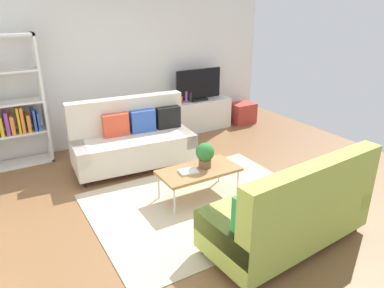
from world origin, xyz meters
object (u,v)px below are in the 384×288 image
(couch_green, at_px, (291,211))
(bottle_2, at_px, (190,97))
(storage_trunk, at_px, (242,113))
(vase_0, at_px, (172,100))
(tv, at_px, (199,85))
(potted_plant, at_px, (205,154))
(couch_beige, at_px, (133,140))
(bottle_0, at_px, (181,100))
(tv_console, at_px, (198,115))
(bookshelf, at_px, (5,109))
(table_book_0, at_px, (188,172))
(coffee_table, at_px, (199,171))
(bottle_1, at_px, (186,97))

(couch_green, distance_m, bottle_2, 3.92)
(storage_trunk, xyz_separation_m, vase_0, (-1.68, 0.15, 0.49))
(tv, bearing_deg, vase_0, 173.12)
(potted_plant, bearing_deg, couch_beige, 109.33)
(couch_beige, relative_size, bottle_0, 13.70)
(tv_console, xyz_separation_m, tv, (0.00, -0.02, 0.63))
(couch_green, distance_m, tv, 4.01)
(couch_green, height_order, potted_plant, couch_green)
(tv_console, height_order, bottle_2, bottle_2)
(tv_console, distance_m, bottle_2, 0.47)
(bookshelf, xyz_separation_m, table_book_0, (1.91, -2.43, -0.54))
(couch_beige, distance_m, vase_0, 1.64)
(bookshelf, xyz_separation_m, vase_0, (2.95, 0.03, -0.26))
(coffee_table, distance_m, vase_0, 2.62)
(vase_0, bearing_deg, table_book_0, -112.92)
(potted_plant, xyz_separation_m, bottle_1, (1.04, 2.34, 0.14))
(storage_trunk, distance_m, potted_plant, 3.37)
(bottle_1, bearing_deg, storage_trunk, -2.45)
(couch_beige, height_order, tv, tv)
(tv, height_order, potted_plant, tv)
(tv, distance_m, bottle_1, 0.36)
(bottle_0, bearing_deg, bottle_2, 0.00)
(coffee_table, distance_m, bottle_2, 2.69)
(tv, bearing_deg, table_book_0, -124.12)
(bookshelf, bearing_deg, bottle_0, -1.10)
(couch_beige, xyz_separation_m, vase_0, (1.25, 1.03, 0.26))
(couch_beige, relative_size, table_book_0, 8.17)
(bookshelf, bearing_deg, vase_0, 0.58)
(bookshelf, distance_m, vase_0, 2.96)
(couch_beige, relative_size, tv, 1.96)
(table_book_0, bearing_deg, coffee_table, 4.14)
(bottle_2, bearing_deg, couch_beige, -150.05)
(table_book_0, height_order, bottle_2, bottle_2)
(bottle_2, bearing_deg, bottle_1, 180.00)
(bottle_1, distance_m, bottle_2, 0.10)
(vase_0, bearing_deg, storage_trunk, -5.10)
(coffee_table, distance_m, tv, 2.85)
(storage_trunk, distance_m, vase_0, 1.76)
(tv_console, bearing_deg, storage_trunk, -5.19)
(tv, bearing_deg, bottle_0, -177.22)
(coffee_table, distance_m, storage_trunk, 3.44)
(couch_green, bearing_deg, bottle_0, 74.59)
(couch_beige, xyz_separation_m, table_book_0, (0.21, -1.43, -0.02))
(tv_console, bearing_deg, table_book_0, -123.90)
(bottle_0, height_order, bottle_2, bottle_2)
(couch_beige, bearing_deg, bottle_0, -142.00)
(tv_console, height_order, storage_trunk, tv_console)
(couch_beige, height_order, coffee_table, couch_beige)
(table_book_0, bearing_deg, tv, 55.88)
(couch_beige, height_order, bookshelf, bookshelf)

